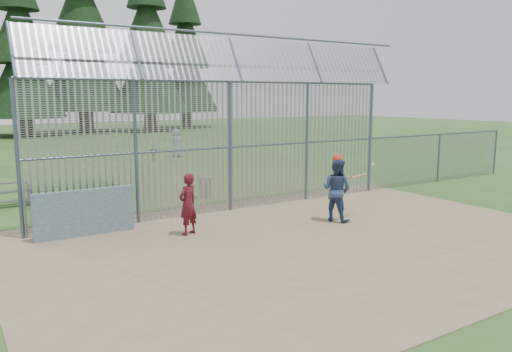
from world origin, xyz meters
TOP-DOWN VIEW (x-y plane):
  - ground at (0.00, 0.00)m, footprint 120.00×120.00m
  - dirt_infield at (0.00, -0.50)m, footprint 14.00×10.00m
  - dugout_wall at (-4.60, 2.90)m, footprint 2.50×0.12m
  - batter at (1.89, 0.67)m, footprint 0.95×1.06m
  - onlooker at (-2.32, 1.60)m, footprint 0.69×0.58m
  - bg_kid_standing at (4.08, 17.19)m, footprint 0.90×0.67m
  - bg_kid_seated at (2.32, 16.26)m, footprint 0.56×0.33m
  - batting_gear at (2.01, 0.65)m, footprint 1.43×0.45m
  - trash_can at (0.16, 5.68)m, footprint 0.56×0.56m
  - backstop_fence at (1.81, 3.43)m, footprint 20.09×0.81m
  - conifer_row at (1.93, 41.51)m, footprint 38.48×12.26m

SIDE VIEW (x-z plane):
  - ground at x=0.00m, z-range 0.00..0.00m
  - dirt_infield at x=0.00m, z-range 0.00..0.02m
  - trash_can at x=0.16m, z-range -0.03..0.79m
  - bg_kid_seated at x=2.32m, z-range 0.00..0.90m
  - dugout_wall at x=-4.60m, z-range 0.02..1.22m
  - onlooker at x=-2.32m, z-range 0.02..1.62m
  - bg_kid_standing at x=4.08m, z-range 0.00..1.69m
  - batter at x=1.89m, z-range 0.02..1.82m
  - batting_gear at x=2.01m, z-range 1.36..2.06m
  - backstop_fence at x=1.81m, z-range -0.29..5.01m
  - conifer_row at x=1.93m, z-range 0.73..20.93m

